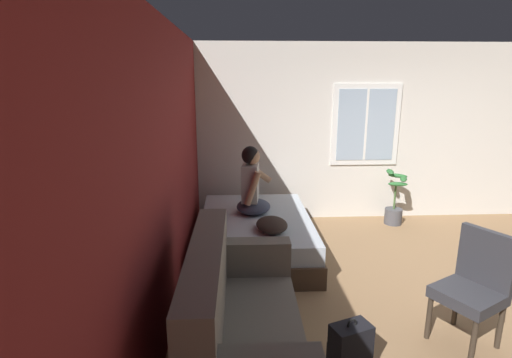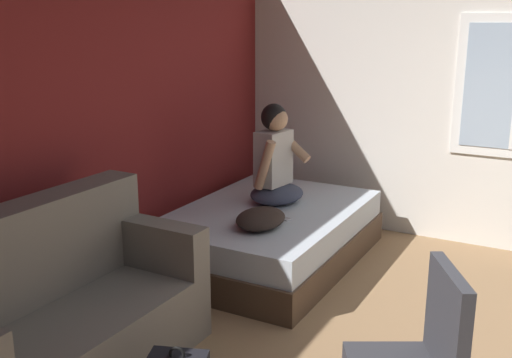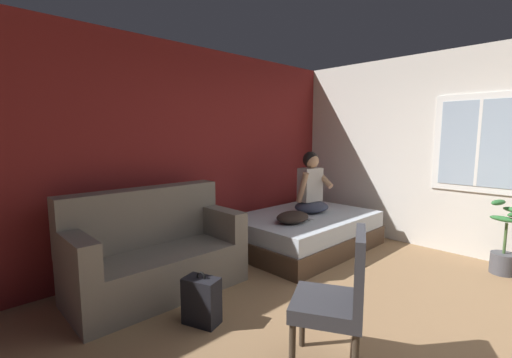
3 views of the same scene
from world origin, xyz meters
TOP-DOWN VIEW (x-y plane):
  - ground_plane at (0.00, 0.00)m, footprint 40.00×40.00m
  - wall_back_accent at (0.00, 3.06)m, footprint 9.88×0.16m
  - bed at (1.18, 2.15)m, footprint 2.02×1.41m
  - couch at (-0.98, 2.39)m, footprint 1.71×0.84m
  - side_chair at (-0.69, 0.42)m, footprint 0.62×0.62m
  - person_seated at (1.37, 2.19)m, footprint 0.58×0.51m
  - backpack at (-1.00, 1.54)m, footprint 0.31×0.34m
  - throw_pillow at (0.72, 1.99)m, footprint 0.50×0.38m
  - cell_phone at (0.98, 1.92)m, footprint 0.10×0.16m
  - potted_plant at (2.10, -0.02)m, footprint 0.39×0.37m

SIDE VIEW (x-z plane):
  - ground_plane at x=0.00m, z-range 0.00..0.00m
  - backpack at x=-1.00m, z-range -0.04..0.42m
  - bed at x=1.18m, z-range 0.00..0.48m
  - potted_plant at x=2.10m, z-range -0.12..0.73m
  - couch at x=-0.98m, z-range -0.13..0.91m
  - cell_phone at x=0.98m, z-range 0.48..0.49m
  - side_chair at x=-0.69m, z-range 0.04..1.02m
  - throw_pillow at x=0.72m, z-range 0.48..0.62m
  - person_seated at x=1.37m, z-range 0.40..1.27m
  - wall_back_accent at x=0.00m, z-range 0.00..2.70m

